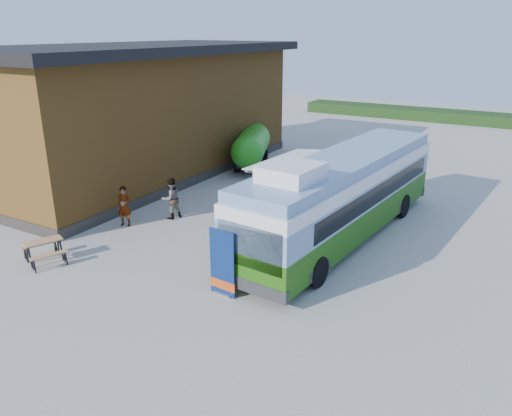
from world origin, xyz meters
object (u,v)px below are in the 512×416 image
Objects in this scene: picnic_table at (44,246)px; person_b at (171,199)px; banner at (222,269)px; person_a at (124,206)px; bus at (342,194)px; slurry_tanker at (252,146)px.

person_b reaches higher than picnic_table.
person_b is at bearing 146.85° from banner.
bus is at bearing 3.14° from person_a.
banner reaches higher than person_b.
person_a is 0.30× the size of slurry_tanker.
banner is 7.30m from picnic_table.
slurry_tanker reaches higher than person_a.
picnic_table is at bearing -112.35° from slurry_tanker.
picnic_table is 4.28m from person_a.
banner is 7.66m from person_b.
banner is at bearing -98.49° from bus.
slurry_tanker is at bearing 113.66° from picnic_table.
person_a reaches higher than picnic_table.
bus is at bearing 64.35° from picnic_table.
bus is at bearing 81.51° from banner.
banner reaches higher than picnic_table.
person_a is at bearing 113.00° from picnic_table.
person_a is at bearing -152.90° from bus.
person_a is (-7.21, 2.97, -0.04)m from banner.
banner is at bearing -86.10° from slurry_tanker.
slurry_tanker is at bearing -151.23° from person_b.
person_a is 0.95× the size of person_b.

